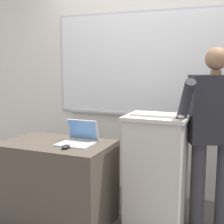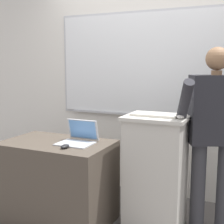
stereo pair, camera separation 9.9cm
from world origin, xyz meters
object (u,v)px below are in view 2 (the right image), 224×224
wireless_keyboard (154,115)px  computer_mouse_by_keyboard (180,117)px  person_presenter (214,127)px  computer_mouse_by_laptop (65,146)px  lectern_podium (156,173)px  laptop (79,136)px  side_desk (58,182)px

wireless_keyboard → computer_mouse_by_keyboard: computer_mouse_by_keyboard is taller
person_presenter → computer_mouse_by_laptop: bearing=-176.5°
lectern_podium → person_presenter: (0.46, 0.19, 0.42)m
laptop → computer_mouse_by_laptop: bearing=-92.1°
lectern_podium → side_desk: bearing=-163.9°
wireless_keyboard → computer_mouse_by_laptop: 0.80m
side_desk → person_presenter: (1.34, 0.44, 0.55)m
side_desk → person_presenter: bearing=18.2°
laptop → wireless_keyboard: bearing=10.9°
laptop → computer_mouse_by_laptop: laptop is taller
wireless_keyboard → computer_mouse_by_keyboard: size_ratio=4.01×
lectern_podium → person_presenter: size_ratio=0.64×
person_presenter → laptop: 1.20m
person_presenter → computer_mouse_by_keyboard: size_ratio=16.32×
lectern_podium → wireless_keyboard: bearing=-102.8°
wireless_keyboard → computer_mouse_by_keyboard: 0.23m
laptop → person_presenter: bearing=18.2°
laptop → computer_mouse_by_keyboard: (0.90, 0.11, 0.23)m
computer_mouse_by_laptop → laptop: bearing=87.9°
lectern_podium → computer_mouse_by_laptop: size_ratio=10.42×
side_desk → person_presenter: person_presenter is taller
wireless_keyboard → person_presenter: bearing=27.5°
computer_mouse_by_laptop → side_desk: bearing=140.7°
side_desk → lectern_podium: bearing=16.1°
person_presenter → wireless_keyboard: 0.54m
lectern_podium → laptop: (-0.68, -0.19, 0.31)m
laptop → computer_mouse_by_laptop: (-0.01, -0.22, -0.04)m
computer_mouse_by_keyboard → person_presenter: bearing=47.5°
computer_mouse_by_keyboard → laptop: bearing=-172.8°
side_desk → laptop: bearing=18.8°
person_presenter → computer_mouse_by_laptop: (-1.15, -0.60, -0.15)m
computer_mouse_by_laptop → computer_mouse_by_keyboard: bearing=20.4°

